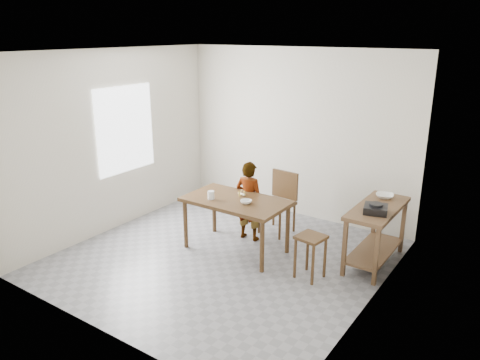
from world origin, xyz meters
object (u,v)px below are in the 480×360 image
Objects in this scene: prep_counter at (375,235)px; stool at (310,257)px; child at (249,201)px; dining_table at (236,225)px; dining_chair at (277,204)px.

prep_counter is 0.98m from stool.
child is at bearing -170.94° from prep_counter.
child is at bearing 157.10° from stool.
dining_table is 1.20m from stool.
stool is at bearing 153.15° from child.
dining_table is 0.86m from dining_chair.
prep_counter is at bearing -0.22° from dining_chair.
child reaches higher than dining_table.
prep_counter is 2.14× the size of stool.
prep_counter is 1.56m from dining_chair.
dining_table is 1.17× the size of prep_counter.
child reaches higher than stool.
child is 2.10× the size of stool.
dining_chair reaches higher than dining_table.
stool is at bearing -5.28° from dining_table.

